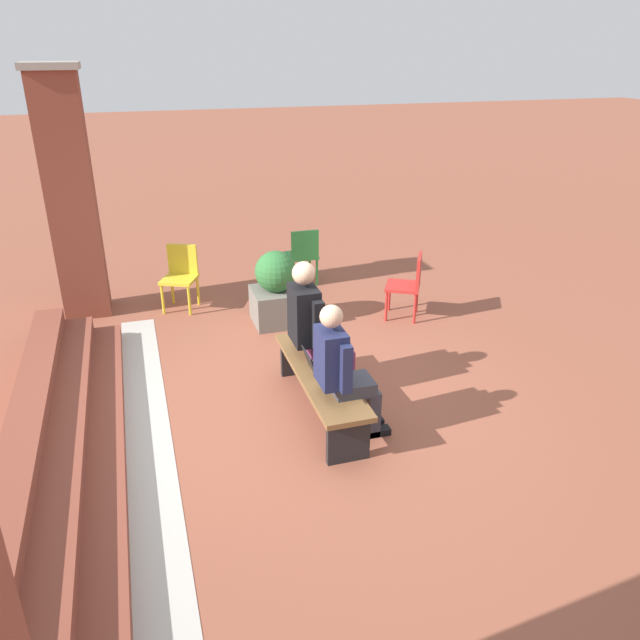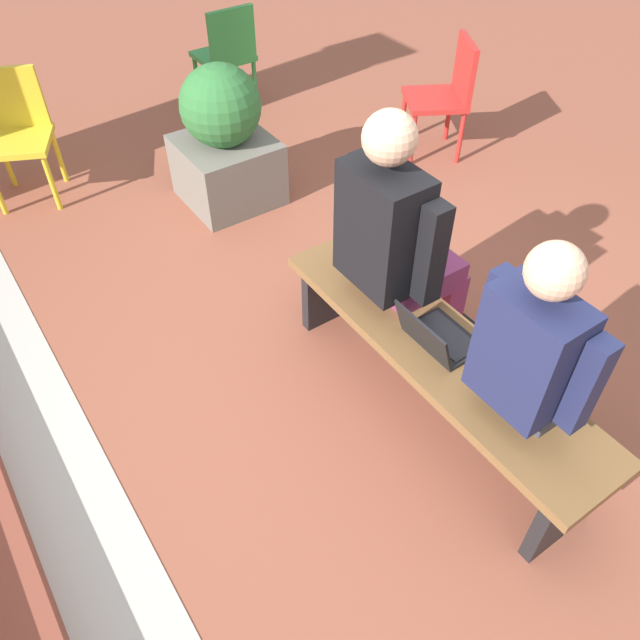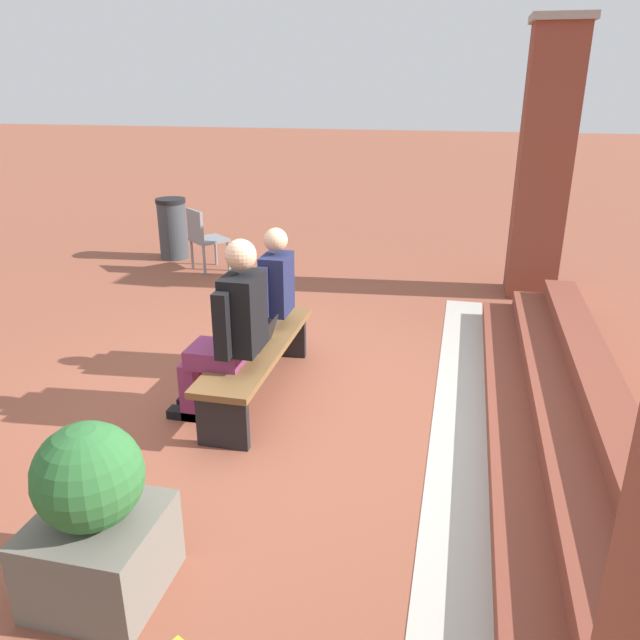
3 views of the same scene
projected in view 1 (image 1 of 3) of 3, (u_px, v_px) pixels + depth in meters
ground_plane at (296, 402)px, 6.19m from camera, size 60.00×60.00×0.00m
concrete_strip at (149, 440)px, 5.59m from camera, size 5.46×0.40×0.01m
brick_steps at (56, 438)px, 5.32m from camera, size 4.66×0.90×0.45m
brick_pillar_right_of_steps at (71, 195)px, 7.65m from camera, size 0.64×0.64×3.06m
bench at (320, 380)px, 5.88m from camera, size 1.80×0.44×0.45m
person_student at (342, 368)px, 5.37m from camera, size 0.51×0.65×1.29m
person_adult at (315, 325)px, 6.08m from camera, size 0.58×0.73×1.40m
laptop at (319, 366)px, 5.82m from camera, size 0.32×0.29×0.21m
plastic_chair_far_left at (303, 253)px, 9.00m from camera, size 0.43×0.43×0.84m
plastic_chair_near_bench_left at (181, 273)px, 8.22m from camera, size 0.56×0.56×0.84m
plastic_chair_by_pillar at (409, 282)px, 7.90m from camera, size 0.57×0.57×0.84m
planter at (276, 290)px, 7.77m from camera, size 0.60×0.60×0.94m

